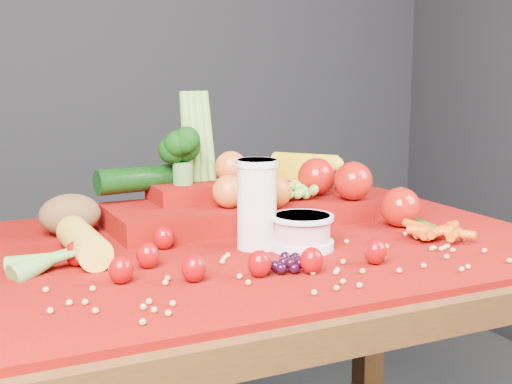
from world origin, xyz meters
name	(u,v)px	position (x,y,z in m)	size (l,w,h in m)	color
table	(261,296)	(0.00, 0.00, 0.66)	(1.10, 0.80, 0.75)	#311B0B
red_cloth	(261,244)	(0.00, 0.00, 0.76)	(1.05, 0.75, 0.01)	#760503
milk_glass	(257,201)	(-0.03, -0.04, 0.85)	(0.07, 0.07, 0.16)	beige
yogurt_bowl	(302,231)	(0.04, -0.08, 0.79)	(0.11, 0.11, 0.06)	silver
strawberry_scatter	(206,255)	(-0.16, -0.13, 0.79)	(0.48, 0.28, 0.05)	#840500
dark_grape_cluster	(286,263)	(-0.05, -0.19, 0.78)	(0.06, 0.05, 0.03)	black
soybean_scatter	(316,266)	(0.00, -0.20, 0.77)	(0.84, 0.24, 0.01)	#AD8C4A
corn_ear	(62,254)	(-0.36, -0.01, 0.78)	(0.18, 0.23, 0.06)	gold
potato	(70,215)	(-0.31, 0.19, 0.80)	(0.12, 0.08, 0.08)	brown
baby_carrot_pile	(438,231)	(0.30, -0.13, 0.78)	(0.17, 0.17, 0.03)	#CC4707
green_bean_pile	(410,222)	(0.33, -0.01, 0.77)	(0.14, 0.12, 0.01)	#2A5C15
produce_mound	(248,194)	(0.05, 0.15, 0.82)	(0.59, 0.36, 0.27)	#760503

